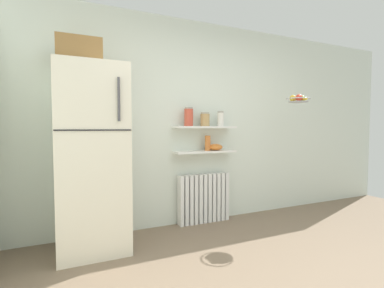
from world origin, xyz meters
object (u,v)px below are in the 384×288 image
at_px(radiator, 204,198).
at_px(shelf_bowl, 215,147).
at_px(refrigerator, 90,154).
at_px(hanging_fruit_basket, 298,99).
at_px(storage_jar_2, 220,119).
at_px(vase, 208,143).
at_px(storage_jar_1, 205,119).
at_px(storage_jar_0, 189,117).

relative_size(radiator, shelf_bowl, 3.71).
bearing_deg(shelf_bowl, refrigerator, -171.52).
xyz_separation_m(radiator, shelf_bowl, (0.15, -0.03, 0.67)).
bearing_deg(refrigerator, hanging_fruit_basket, -4.51).
distance_m(refrigerator, shelf_bowl, 1.59).
relative_size(storage_jar_2, hanging_fruit_basket, 0.64).
xyz_separation_m(radiator, hanging_fruit_basket, (1.14, -0.47, 1.29)).
relative_size(storage_jar_2, vase, 1.01).
xyz_separation_m(storage_jar_1, hanging_fruit_basket, (1.14, -0.44, 0.27)).
bearing_deg(hanging_fruit_basket, radiator, 157.76).
xyz_separation_m(storage_jar_1, storage_jar_2, (0.23, -0.00, 0.01)).
distance_m(storage_jar_1, shelf_bowl, 0.39).
relative_size(refrigerator, storage_jar_0, 8.84).
bearing_deg(refrigerator, storage_jar_2, 8.10).
xyz_separation_m(storage_jar_0, storage_jar_2, (0.46, 0.00, -0.02)).
bearing_deg(shelf_bowl, vase, 180.00).
xyz_separation_m(storage_jar_2, shelf_bowl, (-0.08, 0.00, -0.37)).
distance_m(storage_jar_2, shelf_bowl, 0.38).
height_order(refrigerator, vase, refrigerator).
bearing_deg(vase, storage_jar_1, 180.00).
xyz_separation_m(refrigerator, shelf_bowl, (1.57, 0.23, 0.01)).
xyz_separation_m(vase, hanging_fruit_basket, (1.10, -0.44, 0.57)).
relative_size(storage_jar_1, shelf_bowl, 0.93).
bearing_deg(storage_jar_1, hanging_fruit_basket, -20.94).
bearing_deg(storage_jar_2, vase, 180.00).
height_order(refrigerator, shelf_bowl, refrigerator).
bearing_deg(storage_jar_1, vase, -0.00).
distance_m(storage_jar_0, hanging_fruit_basket, 1.46).
relative_size(refrigerator, radiator, 2.95).
distance_m(storage_jar_1, storage_jar_2, 0.23).
bearing_deg(storage_jar_2, refrigerator, -171.90).
xyz_separation_m(refrigerator, storage_jar_1, (1.42, 0.23, 0.37)).
height_order(storage_jar_1, storage_jar_2, storage_jar_2).
relative_size(storage_jar_2, shelf_bowl, 1.04).
relative_size(vase, shelf_bowl, 1.03).
xyz_separation_m(refrigerator, hanging_fruit_basket, (2.56, -0.20, 0.64)).
distance_m(storage_jar_0, storage_jar_2, 0.46).
height_order(storage_jar_2, vase, storage_jar_2).
distance_m(storage_jar_1, hanging_fruit_basket, 1.25).
distance_m(radiator, storage_jar_2, 1.06).
bearing_deg(hanging_fruit_basket, storage_jar_2, 154.41).
height_order(storage_jar_2, shelf_bowl, storage_jar_2).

